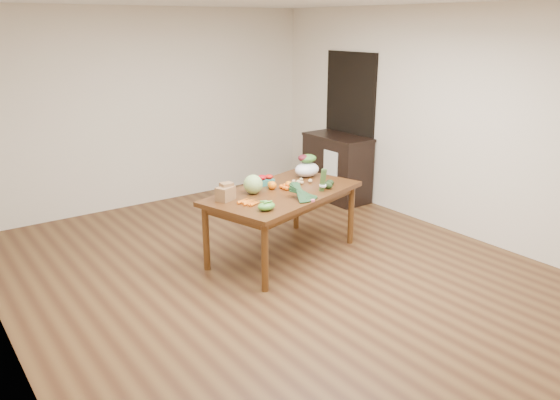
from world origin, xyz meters
TOP-DOWN VIEW (x-y plane):
  - floor at (0.00, 0.00)m, footprint 6.00×6.00m
  - room_walls at (0.00, 0.00)m, footprint 5.02×6.02m
  - dining_table at (0.33, 0.32)m, footprint 1.92×1.38m
  - doorway_dark at (2.48, 1.60)m, footprint 0.02×1.00m
  - cabinet at (2.22, 1.55)m, footprint 0.52×1.02m
  - dish_towel at (1.96, 1.40)m, footprint 0.02×0.28m
  - paper_bag at (-0.33, 0.41)m, footprint 0.29×0.26m
  - cabbage at (0.03, 0.44)m, footprint 0.21×0.21m
  - strawberry_basket_a at (0.27, 0.63)m, footprint 0.13×0.13m
  - strawberry_basket_b at (0.37, 0.64)m, footprint 0.12×0.12m
  - orange_a at (0.28, 0.44)m, footprint 0.09×0.09m
  - orange_b at (0.30, 0.50)m, footprint 0.07×0.07m
  - orange_c at (0.46, 0.39)m, footprint 0.08×0.08m
  - mandarin_cluster at (0.42, 0.35)m, footprint 0.22×0.22m
  - carrots at (-0.18, 0.19)m, footprint 0.27×0.27m
  - snap_pea_bag at (-0.17, -0.09)m, footprint 0.18×0.14m
  - kale_bunch at (0.34, -0.04)m, footprint 0.42×0.47m
  - asparagus_bundle at (0.68, 0.07)m, footprint 0.11×0.13m
  - potato_a at (0.64, 0.44)m, footprint 0.06×0.05m
  - potato_b at (0.67, 0.41)m, footprint 0.05×0.04m
  - potato_c at (0.74, 0.52)m, footprint 0.04×0.04m
  - potato_d at (0.62, 0.50)m, footprint 0.05×0.04m
  - potato_e at (0.78, 0.40)m, footprint 0.05×0.05m
  - avocado_a at (0.79, 0.11)m, footprint 0.11×0.14m
  - avocado_b at (0.89, 0.19)m, footprint 0.09×0.11m
  - salad_bag at (0.91, 0.63)m, footprint 0.36×0.31m

SIDE VIEW (x-z plane):
  - floor at x=0.00m, z-range 0.00..0.00m
  - dining_table at x=0.33m, z-range 0.00..0.75m
  - cabinet at x=2.22m, z-range 0.00..0.94m
  - dish_towel at x=1.96m, z-range 0.33..0.78m
  - carrots at x=-0.18m, z-range 0.75..0.78m
  - potato_c at x=0.74m, z-range 0.75..0.79m
  - potato_d at x=0.62m, z-range 0.75..0.79m
  - potato_b at x=0.67m, z-range 0.75..0.79m
  - potato_e at x=0.78m, z-range 0.75..0.80m
  - potato_a at x=0.64m, z-range 0.75..0.80m
  - avocado_b at x=0.89m, z-range 0.75..0.82m
  - orange_b at x=0.30m, z-range 0.75..0.82m
  - orange_c at x=0.46m, z-range 0.75..0.83m
  - mandarin_cluster at x=0.42m, z-range 0.75..0.83m
  - avocado_a at x=0.79m, z-range 0.75..0.83m
  - snap_pea_bag at x=-0.17m, z-range 0.75..0.83m
  - strawberry_basket_b at x=0.37m, z-range 0.75..0.84m
  - orange_a at x=0.28m, z-range 0.75..0.84m
  - strawberry_basket_a at x=0.27m, z-range 0.75..0.85m
  - kale_bunch at x=0.34m, z-range 0.75..0.91m
  - paper_bag at x=-0.33m, z-range 0.75..0.92m
  - cabbage at x=0.03m, z-range 0.75..0.96m
  - salad_bag at x=0.91m, z-range 0.75..0.99m
  - asparagus_bundle at x=0.68m, z-range 0.75..1.00m
  - doorway_dark at x=2.48m, z-range 0.00..2.10m
  - room_walls at x=0.00m, z-range 0.00..2.70m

